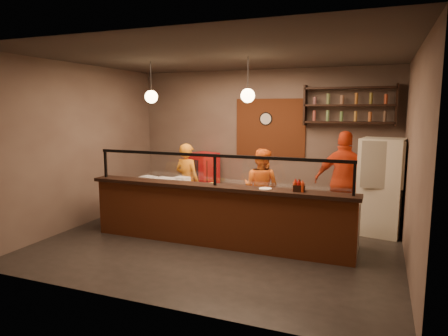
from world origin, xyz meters
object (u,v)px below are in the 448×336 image
at_px(cook_left, 187,182).
at_px(fridge, 381,187).
at_px(condiment_caddy, 299,188).
at_px(cook_right, 345,182).
at_px(cook_mid, 261,187).
at_px(red_cooler, 204,180).
at_px(wall_clock, 266,119).
at_px(pizza_dough, 243,190).
at_px(pepper_mill, 299,185).

bearing_deg(cook_left, fridge, -160.37).
height_order(fridge, condiment_caddy, fridge).
xyz_separation_m(cook_right, fridge, (0.65, 0.07, -0.06)).
relative_size(cook_mid, red_cooler, 1.20).
relative_size(wall_clock, condiment_caddy, 1.63).
distance_m(pizza_dough, pepper_mill, 1.21).
xyz_separation_m(cook_right, pizza_dough, (-1.64, -1.16, -0.05)).
height_order(cook_mid, pizza_dough, cook_mid).
relative_size(red_cooler, pepper_mill, 7.14).
relative_size(cook_left, red_cooler, 1.24).
distance_m(wall_clock, fridge, 2.95).
relative_size(cook_mid, condiment_caddy, 8.45).
bearing_deg(pizza_dough, condiment_caddy, -24.53).
height_order(cook_right, condiment_caddy, cook_right).
bearing_deg(wall_clock, pizza_dough, -84.52).
xyz_separation_m(wall_clock, cook_right, (1.85, -1.07, -1.14)).
bearing_deg(red_cooler, cook_left, -59.41).
bearing_deg(cook_right, pepper_mill, 75.21).
distance_m(cook_left, cook_right, 3.17).
relative_size(wall_clock, fridge, 0.17).
bearing_deg(pepper_mill, fridge, 55.00).
height_order(cook_left, red_cooler, cook_left).
bearing_deg(fridge, cook_left, -163.95).
distance_m(fridge, pepper_mill, 2.10).
height_order(cook_mid, condiment_caddy, cook_mid).
bearing_deg(cook_mid, cook_left, 13.14).
distance_m(cook_left, pepper_mill, 2.92).
distance_m(wall_clock, condiment_caddy, 3.18).
relative_size(fridge, pizza_dough, 3.57).
bearing_deg(cook_mid, pepper_mill, 135.48).
relative_size(cook_mid, pepper_mill, 8.56).
xyz_separation_m(cook_left, pizza_dough, (1.51, -0.81, 0.10)).
bearing_deg(cook_left, condiment_caddy, 166.56).
height_order(cook_mid, fridge, fridge).
xyz_separation_m(cook_right, condiment_caddy, (-0.55, -1.66, 0.15)).
relative_size(pizza_dough, pepper_mill, 2.76).
height_order(cook_left, pepper_mill, cook_left).
distance_m(red_cooler, pizza_dough, 2.52).
bearing_deg(red_cooler, fridge, 15.07).
xyz_separation_m(wall_clock, cook_left, (-1.30, -1.42, -1.29)).
bearing_deg(red_cooler, cook_right, 11.92).
xyz_separation_m(red_cooler, condiment_caddy, (2.71, -2.41, 0.46)).
height_order(wall_clock, red_cooler, wall_clock).
xyz_separation_m(cook_mid, red_cooler, (-1.69, 1.00, -0.13)).
height_order(cook_mid, pepper_mill, cook_mid).
xyz_separation_m(fridge, pizza_dough, (-2.29, -1.24, 0.01)).
xyz_separation_m(fridge, pepper_mill, (-1.20, -1.71, 0.25)).
xyz_separation_m(cook_right, pepper_mill, (-0.55, -1.64, 0.19)).
distance_m(cook_right, fridge, 0.66).
bearing_deg(wall_clock, fridge, -21.63).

